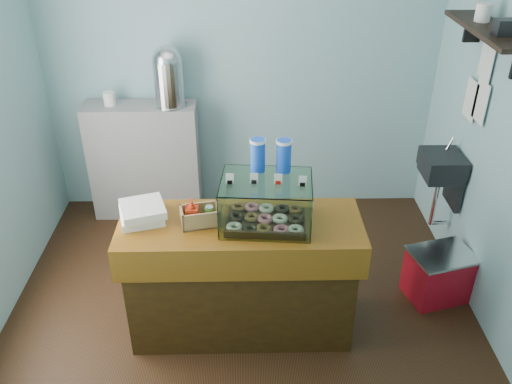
{
  "coord_description": "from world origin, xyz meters",
  "views": [
    {
      "loc": [
        0.04,
        -3.18,
        2.88
      ],
      "look_at": [
        0.1,
        -0.15,
        1.07
      ],
      "focal_mm": 38.0,
      "sensor_mm": 36.0,
      "label": 1
    }
  ],
  "objects_px": {
    "counter": "(241,276)",
    "red_cooler": "(438,275)",
    "display_case": "(267,199)",
    "coffee_urn": "(168,75)"
  },
  "relations": [
    {
      "from": "counter",
      "to": "red_cooler",
      "type": "height_order",
      "value": "counter"
    },
    {
      "from": "display_case",
      "to": "coffee_urn",
      "type": "height_order",
      "value": "coffee_urn"
    },
    {
      "from": "counter",
      "to": "red_cooler",
      "type": "bearing_deg",
      "value": 10.98
    },
    {
      "from": "counter",
      "to": "display_case",
      "type": "relative_size",
      "value": 2.61
    },
    {
      "from": "coffee_urn",
      "to": "counter",
      "type": "bearing_deg",
      "value": -68.47
    },
    {
      "from": "display_case",
      "to": "counter",
      "type": "bearing_deg",
      "value": -165.9
    },
    {
      "from": "counter",
      "to": "display_case",
      "type": "xyz_separation_m",
      "value": [
        0.17,
        0.03,
        0.61
      ]
    },
    {
      "from": "display_case",
      "to": "red_cooler",
      "type": "relative_size",
      "value": 1.14
    },
    {
      "from": "display_case",
      "to": "coffee_urn",
      "type": "xyz_separation_m",
      "value": [
        -0.79,
        1.53,
        0.31
      ]
    },
    {
      "from": "coffee_urn",
      "to": "red_cooler",
      "type": "distance_m",
      "value": 2.74
    }
  ]
}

